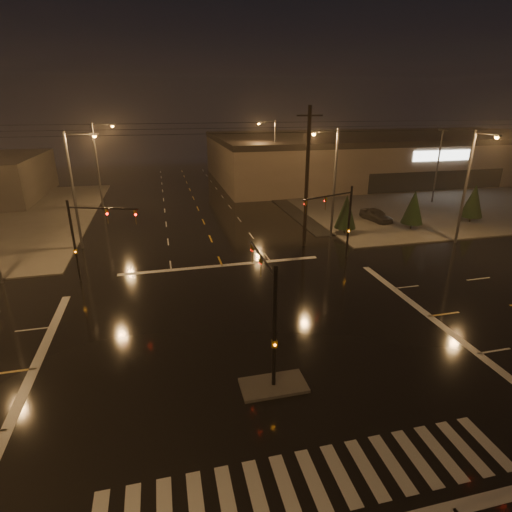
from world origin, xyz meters
name	(u,v)px	position (x,y,z in m)	size (l,w,h in m)	color
ground	(253,340)	(0.00, 0.00, 0.00)	(140.00, 140.00, 0.00)	black
sidewalk_ne	(413,196)	(30.00, 30.00, 0.06)	(36.00, 36.00, 0.12)	#494641
median_island	(273,385)	(0.00, -4.00, 0.07)	(3.00, 1.60, 0.15)	#494641
crosswalk	(313,481)	(0.00, -9.00, 0.01)	(15.00, 2.60, 0.01)	beige
stop_bar_far	(222,266)	(0.00, 11.00, 0.01)	(16.00, 0.50, 0.01)	beige
parking_lot	(454,197)	(35.00, 28.00, 0.04)	(50.00, 24.00, 0.08)	black
retail_building	(388,154)	(35.00, 45.99, 3.84)	(60.20, 28.30, 7.20)	brown
signal_mast_median	(269,304)	(0.00, -3.07, 3.75)	(0.25, 4.59, 6.00)	black
signal_mast_ne	(340,215)	(9.50, 10.14, 3.79)	(4.84, 1.86, 6.00)	black
signal_mast_nw	(87,232)	(-9.50, 10.14, 3.79)	(4.84, 1.86, 6.00)	black
streetlight_1	(76,183)	(-11.18, 18.00, 5.80)	(2.77, 0.32, 10.00)	#38383A
streetlight_2	(99,159)	(-11.18, 34.00, 5.80)	(2.77, 0.32, 10.00)	#38383A
streetlight_3	(332,177)	(11.18, 16.00, 5.80)	(2.77, 0.32, 10.00)	#38383A
streetlight_4	(273,152)	(11.18, 36.00, 5.80)	(2.77, 0.32, 10.00)	#38383A
streetlight_6	(470,181)	(22.00, 11.18, 5.80)	(0.32, 2.77, 10.00)	#38383A
utility_pole_1	(307,178)	(8.00, 14.00, 6.13)	(2.20, 0.32, 12.00)	black
conifer_0	(346,212)	(13.05, 16.24, 2.32)	(2.08, 2.08, 3.94)	black
conifer_1	(414,207)	(20.34, 16.12, 2.38)	(2.15, 2.15, 4.06)	black
conifer_2	(474,200)	(28.08, 16.89, 2.45)	(2.25, 2.25, 4.21)	black
car_parked	(376,215)	(18.41, 19.75, 0.70)	(1.66, 4.12, 1.41)	black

